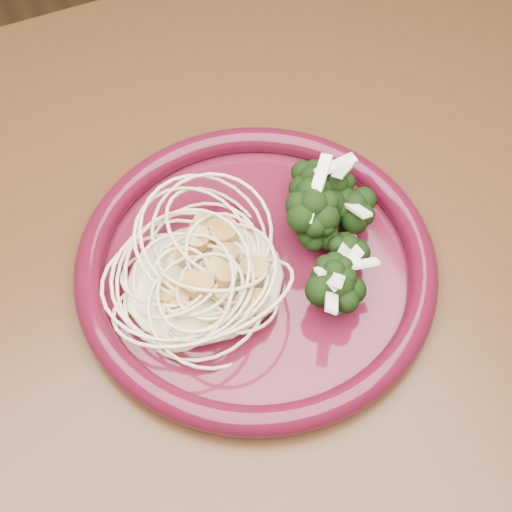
{
  "coord_description": "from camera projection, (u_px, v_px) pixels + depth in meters",
  "views": [
    {
      "loc": [
        -0.18,
        -0.23,
        1.2
      ],
      "look_at": [
        -0.06,
        0.04,
        0.77
      ],
      "focal_mm": 50.0,
      "sensor_mm": 36.0,
      "label": 1
    }
  ],
  "objects": [
    {
      "name": "dining_table",
      "position": [
        334.0,
        343.0,
        0.61
      ],
      "size": [
        1.2,
        0.8,
        0.75
      ],
      "color": "#472814",
      "rests_on": "ground"
    },
    {
      "name": "dinner_plate",
      "position": [
        256.0,
        264.0,
        0.53
      ],
      "size": [
        0.28,
        0.28,
        0.02
      ],
      "rotation": [
        0.0,
        0.0,
        -0.03
      ],
      "color": "#470D1D",
      "rests_on": "dining_table"
    },
    {
      "name": "spaghetti_pile",
      "position": [
        204.0,
        275.0,
        0.51
      ],
      "size": [
        0.12,
        0.11,
        0.03
      ],
      "primitive_type": "ellipsoid",
      "rotation": [
        0.0,
        0.0,
        -0.03
      ],
      "color": "beige",
      "rests_on": "dinner_plate"
    },
    {
      "name": "scallop_cluster",
      "position": [
        202.0,
        251.0,
        0.49
      ],
      "size": [
        0.1,
        0.1,
        0.03
      ],
      "primitive_type": null,
      "rotation": [
        0.0,
        0.0,
        -0.03
      ],
      "color": "#B78942",
      "rests_on": "spaghetti_pile"
    },
    {
      "name": "broccoli_pile",
      "position": [
        318.0,
        228.0,
        0.52
      ],
      "size": [
        0.08,
        0.13,
        0.05
      ],
      "primitive_type": "ellipsoid",
      "rotation": [
        0.0,
        0.0,
        -0.03
      ],
      "color": "black",
      "rests_on": "dinner_plate"
    },
    {
      "name": "onion_garnish",
      "position": [
        321.0,
        203.0,
        0.5
      ],
      "size": [
        0.06,
        0.09,
        0.04
      ],
      "primitive_type": null,
      "rotation": [
        0.0,
        0.0,
        -0.03
      ],
      "color": "white",
      "rests_on": "broccoli_pile"
    }
  ]
}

